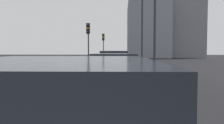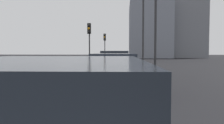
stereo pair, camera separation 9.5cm
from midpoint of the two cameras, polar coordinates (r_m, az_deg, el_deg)
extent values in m
cube|color=black|center=(5.54, -3.47, -15.04)|extent=(160.00, 160.00, 0.20)
cube|color=slate|center=(14.17, 0.51, -1.11)|extent=(4.11, 1.94, 0.69)
cube|color=#1E232B|center=(13.93, 0.47, 1.56)|extent=(1.86, 1.69, 0.64)
cylinder|color=black|center=(15.44, 4.28, -1.83)|extent=(0.64, 0.23, 0.64)
cylinder|color=black|center=(15.53, -2.72, -1.80)|extent=(0.64, 0.23, 0.64)
cylinder|color=black|center=(12.91, 4.40, -2.78)|extent=(0.64, 0.23, 0.64)
cylinder|color=black|center=(13.02, -3.96, -2.73)|extent=(0.64, 0.23, 0.64)
cube|color=red|center=(12.09, 3.20, -1.23)|extent=(0.03, 0.20, 0.11)
cube|color=red|center=(12.17, -3.22, -1.20)|extent=(0.03, 0.20, 0.11)
cube|color=#141E4C|center=(8.43, 0.32, -4.06)|extent=(4.12, 1.89, 0.64)
cube|color=#1E232B|center=(8.17, 0.29, 0.08)|extent=(1.87, 1.63, 0.60)
cylinder|color=black|center=(9.74, 5.88, -4.66)|extent=(0.64, 0.23, 0.64)
cylinder|color=black|center=(9.79, -4.79, -4.62)|extent=(0.64, 0.23, 0.64)
cylinder|color=black|center=(7.25, 7.28, -7.32)|extent=(0.64, 0.23, 0.64)
cylinder|color=black|center=(7.30, -7.14, -7.24)|extent=(0.64, 0.23, 0.64)
cube|color=red|center=(6.38, 5.69, -5.30)|extent=(0.03, 0.20, 0.11)
cube|color=red|center=(6.43, -6.03, -5.24)|extent=(0.03, 0.20, 0.11)
cube|color=#1E232B|center=(1.92, -16.53, -8.60)|extent=(2.12, 1.66, 0.62)
cylinder|color=#2D2D30|center=(19.25, -6.20, 2.67)|extent=(0.11, 0.11, 3.03)
cube|color=black|center=(19.28, -6.28, 8.53)|extent=(0.24, 0.31, 0.90)
sphere|color=black|center=(19.21, -6.39, 9.36)|extent=(0.20, 0.20, 0.20)
sphere|color=orange|center=(19.18, -6.38, 8.56)|extent=(0.20, 0.20, 0.20)
sphere|color=black|center=(19.15, -6.38, 7.75)|extent=(0.20, 0.20, 0.20)
cylinder|color=#2D2D30|center=(29.45, -2.30, 2.68)|extent=(0.11, 0.11, 2.92)
cube|color=black|center=(29.45, -2.34, 6.40)|extent=(0.24, 0.30, 0.90)
sphere|color=black|center=(29.36, -2.39, 6.94)|extent=(0.20, 0.20, 0.20)
sphere|color=orange|center=(29.34, -2.39, 6.42)|extent=(0.20, 0.20, 0.20)
sphere|color=black|center=(29.33, -2.39, 5.89)|extent=(0.20, 0.20, 0.20)
cylinder|color=#2D2D30|center=(19.63, 7.58, 8.98)|extent=(0.16, 0.16, 7.35)
cylinder|color=#2D2D30|center=(14.99, 10.73, 10.92)|extent=(0.16, 0.16, 7.40)
cube|color=slate|center=(56.62, 16.84, 8.77)|extent=(13.75, 8.20, 14.90)
cube|color=gray|center=(54.04, 8.77, 7.85)|extent=(15.85, 8.90, 12.48)
camera|label=1|loc=(0.05, -90.27, -0.01)|focal=35.68mm
camera|label=2|loc=(0.05, 89.73, 0.01)|focal=35.68mm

